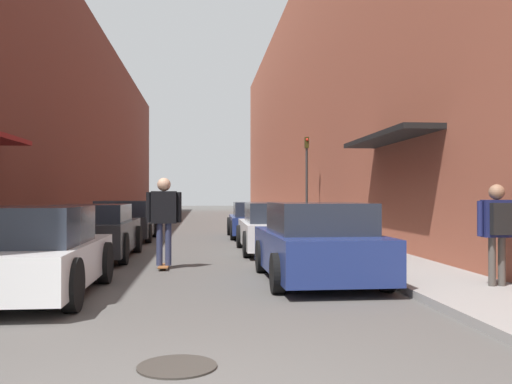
{
  "coord_description": "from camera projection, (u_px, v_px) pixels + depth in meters",
  "views": [
    {
      "loc": [
        0.31,
        -3.79,
        1.5
      ],
      "look_at": [
        1.6,
        10.15,
        1.59
      ],
      "focal_mm": 40.0,
      "sensor_mm": 36.0,
      "label": 1
    }
  ],
  "objects": [
    {
      "name": "pedestrian",
      "position": [
        498.0,
        222.0,
        8.69
      ],
      "size": [
        0.62,
        0.34,
        1.56
      ],
      "color": "#47423D",
      "rests_on": "curb_strip_right"
    },
    {
      "name": "building_row_left",
      "position": [
        62.0,
        125.0,
        30.31
      ],
      "size": [
        4.9,
        54.64,
        10.54
      ],
      "color": "brown",
      "rests_on": "ground"
    },
    {
      "name": "traffic_light",
      "position": [
        307.0,
        173.0,
        23.02
      ],
      "size": [
        0.16,
        0.22,
        3.75
      ],
      "color": "#2D2D2D",
      "rests_on": "curb_strip_right"
    },
    {
      "name": "parked_car_left_1",
      "position": [
        95.0,
        232.0,
        13.59
      ],
      "size": [
        1.88,
        4.4,
        1.3
      ],
      "color": "#232326",
      "rests_on": "ground"
    },
    {
      "name": "parked_car_right_0",
      "position": [
        317.0,
        244.0,
        9.96
      ],
      "size": [
        1.9,
        3.97,
        1.38
      ],
      "color": "navy",
      "rests_on": "ground"
    },
    {
      "name": "skateboarder",
      "position": [
        164.0,
        213.0,
        11.66
      ],
      "size": [
        0.72,
        0.78,
        1.87
      ],
      "color": "brown",
      "rests_on": "ground"
    },
    {
      "name": "curb_strip_left",
      "position": [
        118.0,
        223.0,
        30.55
      ],
      "size": [
        1.8,
        54.64,
        0.12
      ],
      "color": "gray",
      "rests_on": "ground"
    },
    {
      "name": "building_row_right",
      "position": [
        327.0,
        108.0,
        31.64
      ],
      "size": [
        4.9,
        54.64,
        12.72
      ],
      "color": "brown",
      "rests_on": "ground"
    },
    {
      "name": "curb_strip_right",
      "position": [
        275.0,
        222.0,
        31.33
      ],
      "size": [
        1.8,
        54.64,
        0.12
      ],
      "color": "gray",
      "rests_on": "ground"
    },
    {
      "name": "parked_car_left_2",
      "position": [
        124.0,
        221.0,
        19.19
      ],
      "size": [
        2.02,
        4.1,
        1.33
      ],
      "color": "#232326",
      "rests_on": "ground"
    },
    {
      "name": "manhole_cover",
      "position": [
        177.0,
        366.0,
        4.97
      ],
      "size": [
        0.7,
        0.7,
        0.02
      ],
      "color": "#332D28",
      "rests_on": "ground"
    },
    {
      "name": "parked_car_left_0",
      "position": [
        31.0,
        254.0,
        8.4
      ],
      "size": [
        1.9,
        3.95,
        1.34
      ],
      "color": "silver",
      "rests_on": "ground"
    },
    {
      "name": "ground",
      "position": [
        196.0,
        229.0,
        25.5
      ],
      "size": [
        120.2,
        120.2,
        0.0
      ],
      "primitive_type": "plane",
      "color": "#4C4947"
    },
    {
      "name": "parked_car_right_1",
      "position": [
        277.0,
        228.0,
        15.14
      ],
      "size": [
        1.99,
        4.31,
        1.31
      ],
      "color": "silver",
      "rests_on": "ground"
    },
    {
      "name": "parked_car_right_2",
      "position": [
        258.0,
        220.0,
        20.47
      ],
      "size": [
        2.08,
        3.96,
        1.27
      ],
      "color": "navy",
      "rests_on": "ground"
    }
  ]
}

